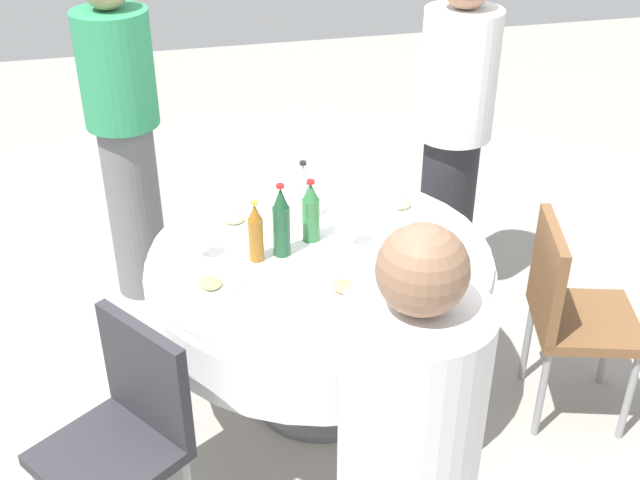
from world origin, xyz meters
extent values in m
plane|color=gray|center=(0.00, 0.00, 0.00)|extent=(10.00, 10.00, 0.00)
cylinder|color=white|center=(0.00, 0.00, 0.72)|extent=(1.33, 1.33, 0.04)
cylinder|color=white|center=(0.00, 0.00, 0.59)|extent=(1.36, 1.36, 0.22)
cylinder|color=slate|center=(0.00, 0.00, 0.24)|extent=(0.14, 0.14, 0.48)
cylinder|color=slate|center=(0.00, 0.00, 0.01)|extent=(0.56, 0.56, 0.03)
cylinder|color=silver|center=(0.25, 0.01, 0.84)|extent=(0.06, 0.06, 0.19)
cone|color=silver|center=(0.25, 0.01, 0.96)|extent=(0.05, 0.05, 0.07)
cylinder|color=black|center=(0.25, 0.01, 1.00)|extent=(0.03, 0.03, 0.01)
cylinder|color=#2D6B38|center=(0.10, 0.01, 0.83)|extent=(0.07, 0.07, 0.18)
cone|color=#2D6B38|center=(0.10, 0.01, 0.95)|extent=(0.06, 0.06, 0.07)
cylinder|color=red|center=(0.10, 0.01, 0.99)|extent=(0.03, 0.03, 0.01)
cylinder|color=#194728|center=(0.02, 0.15, 0.84)|extent=(0.07, 0.07, 0.20)
cone|color=#194728|center=(0.02, 0.15, 0.98)|extent=(0.06, 0.06, 0.08)
cylinder|color=red|center=(0.02, 0.15, 1.03)|extent=(0.03, 0.03, 0.01)
cylinder|color=#8C5619|center=(0.00, 0.25, 0.83)|extent=(0.06, 0.06, 0.17)
cone|color=#8C5619|center=(0.00, 0.25, 0.95)|extent=(0.05, 0.05, 0.06)
cylinder|color=gold|center=(0.00, 0.25, 0.98)|extent=(0.03, 0.03, 0.01)
cylinder|color=white|center=(0.02, -0.14, 0.74)|extent=(0.06, 0.06, 0.00)
cylinder|color=white|center=(0.02, -0.14, 0.78)|extent=(0.01, 0.01, 0.07)
cylinder|color=white|center=(0.02, -0.14, 0.85)|extent=(0.06, 0.06, 0.07)
cylinder|color=white|center=(-0.02, -0.27, 0.74)|extent=(0.06, 0.06, 0.00)
cylinder|color=white|center=(-0.02, -0.27, 0.78)|extent=(0.01, 0.01, 0.08)
cylinder|color=white|center=(-0.02, -0.27, 0.86)|extent=(0.06, 0.06, 0.07)
cylinder|color=maroon|center=(-0.02, -0.27, 0.84)|extent=(0.05, 0.05, 0.03)
cylinder|color=white|center=(0.06, 0.45, 0.74)|extent=(0.06, 0.06, 0.00)
cylinder|color=white|center=(0.06, 0.45, 0.78)|extent=(0.01, 0.01, 0.08)
cylinder|color=white|center=(0.06, 0.45, 0.85)|extent=(0.07, 0.07, 0.06)
cylinder|color=maroon|center=(0.06, 0.45, 0.84)|extent=(0.06, 0.06, 0.03)
cylinder|color=white|center=(0.29, 0.29, 0.75)|extent=(0.24, 0.24, 0.02)
ellipsoid|color=tan|center=(0.29, 0.29, 0.77)|extent=(0.11, 0.09, 0.02)
cylinder|color=white|center=(-0.29, -0.02, 0.75)|extent=(0.20, 0.20, 0.02)
ellipsoid|color=tan|center=(-0.29, -0.02, 0.77)|extent=(0.09, 0.08, 0.02)
cylinder|color=white|center=(0.26, -0.40, 0.75)|extent=(0.26, 0.26, 0.02)
ellipsoid|color=tan|center=(0.26, -0.40, 0.77)|extent=(0.12, 0.10, 0.02)
cylinder|color=white|center=(-0.16, 0.44, 0.75)|extent=(0.21, 0.21, 0.02)
ellipsoid|color=#8C9E59|center=(-0.16, 0.44, 0.77)|extent=(0.09, 0.08, 0.02)
cube|color=silver|center=(0.52, -0.04, 0.74)|extent=(0.15, 0.12, 0.00)
cube|color=silver|center=(0.44, -0.23, 0.74)|extent=(0.14, 0.14, 0.00)
cube|color=white|center=(0.01, -0.48, 0.75)|extent=(0.13, 0.13, 0.02)
cylinder|color=white|center=(-1.26, 0.08, 1.09)|extent=(0.34, 0.34, 0.56)
sphere|color=#8C664C|center=(-1.26, 0.08, 1.47)|extent=(0.20, 0.20, 0.20)
cylinder|color=slate|center=(1.03, 0.70, 0.46)|extent=(0.26, 0.26, 0.91)
cylinder|color=#2D8C59|center=(1.03, 0.70, 1.18)|extent=(0.34, 0.34, 0.53)
cylinder|color=#26262B|center=(0.60, -0.77, 0.45)|extent=(0.26, 0.26, 0.89)
cylinder|color=white|center=(0.60, -0.77, 1.18)|extent=(0.34, 0.34, 0.57)
cube|color=#2D2D33|center=(-0.61, 0.84, 0.45)|extent=(0.56, 0.56, 0.04)
cube|color=#2D2D33|center=(-0.50, 0.69, 0.66)|extent=(0.35, 0.27, 0.42)
cylinder|color=gray|center=(-0.37, 0.80, 0.21)|extent=(0.03, 0.03, 0.43)
cube|color=brown|center=(-0.30, -1.02, 0.45)|extent=(0.50, 0.50, 0.04)
cube|color=brown|center=(-0.25, -0.84, 0.66)|extent=(0.40, 0.15, 0.42)
cylinder|color=gray|center=(-0.51, -1.13, 0.21)|extent=(0.03, 0.03, 0.43)
cylinder|color=gray|center=(-0.18, -1.23, 0.21)|extent=(0.03, 0.03, 0.43)
cylinder|color=gray|center=(-0.41, -0.81, 0.21)|extent=(0.03, 0.03, 0.43)
cylinder|color=gray|center=(-0.09, -0.90, 0.21)|extent=(0.03, 0.03, 0.43)
camera|label=1|loc=(-2.56, 0.59, 2.37)|focal=45.07mm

